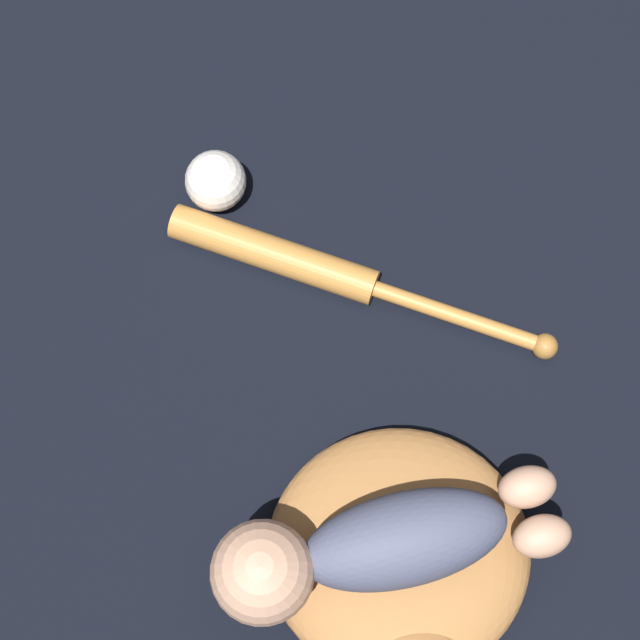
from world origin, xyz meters
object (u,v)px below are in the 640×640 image
Objects in this scene: baby_figure at (365,549)px; baseball_bat at (311,267)px; baseball_glove at (402,571)px; baseball at (216,181)px.

baby_figure reaches higher than baseball_bat.
baseball_glove is 0.99× the size of baby_figure.
baseball_glove is at bearing 111.53° from baseball_bat.
baby_figure is 4.86× the size of baseball.
baby_figure reaches higher than baseball_glove.
baseball_glove reaches higher than baseball.
baseball is at bearing -58.95° from baseball_glove.
baby_figure is at bearing -9.61° from baseball_glove.
baseball is at bearing -62.92° from baby_figure.
baseball reaches higher than baseball_bat.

